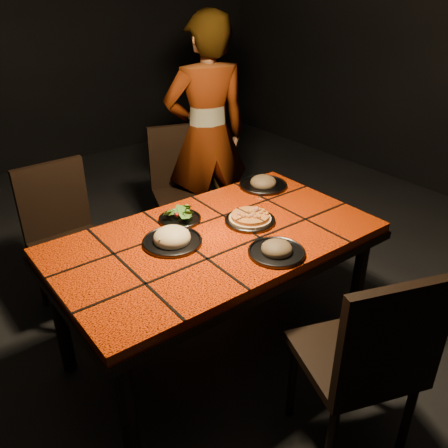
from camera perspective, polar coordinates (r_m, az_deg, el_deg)
room_shell at (r=2.09m, az=-1.17°, el=16.77°), size 6.04×7.04×3.08m
dining_table at (r=2.40m, az=-0.98°, el=-3.04°), size 1.62×0.92×0.75m
chair_near at (r=2.03m, az=17.04°, el=-15.10°), size 0.57×0.57×0.99m
chair_far_left at (r=3.02m, az=-18.71°, el=-0.67°), size 0.42×0.42×0.93m
chair_far_right at (r=3.50m, az=-5.09°, el=4.99°), size 0.54×0.54×0.94m
diner at (r=3.49m, az=-2.06°, el=10.52°), size 0.71×0.56×1.70m
plate_pizza at (r=2.48m, az=3.15°, el=0.61°), size 0.27×0.27×0.04m
plate_pasta at (r=2.29m, az=-6.26°, el=-1.77°), size 0.29×0.29×0.10m
plate_salad at (r=2.50m, az=-5.35°, el=0.93°), size 0.22×0.22×0.07m
plate_mushroom_a at (r=2.21m, az=6.36°, el=-3.08°), size 0.27×0.27×0.09m
plate_mushroom_b at (r=2.90m, az=4.74°, el=4.98°), size 0.29×0.29×0.10m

